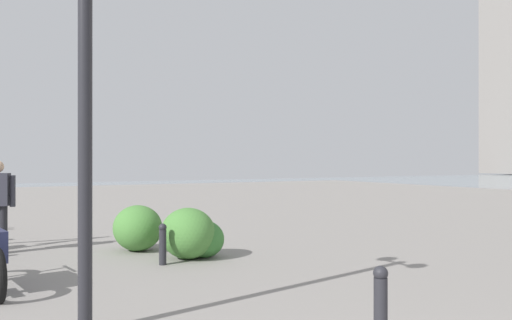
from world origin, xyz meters
TOP-DOWN VIEW (x-y plane):
  - lamppost at (4.12, 1.09)m, footprint 0.98×0.28m
  - bollard_near at (2.21, -1.03)m, footprint 0.13×0.13m
  - bollard_mid at (7.08, -0.70)m, footprint 0.13×0.13m
  - shrub_low at (7.37, -1.57)m, footprint 0.77×0.69m
  - shrub_round at (7.39, -1.27)m, footprint 1.04×0.94m
  - shrub_wide at (8.62, -0.73)m, footprint 1.02×0.92m

SIDE VIEW (x-z plane):
  - shrub_low at x=7.37m, z-range 0.00..0.65m
  - bollard_mid at x=7.08m, z-range 0.02..0.70m
  - bollard_near at x=2.21m, z-range 0.02..0.82m
  - shrub_wide at x=8.62m, z-range 0.00..0.86m
  - shrub_round at x=7.39m, z-range 0.00..0.89m
  - lamppost at x=4.12m, z-range 0.68..4.87m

